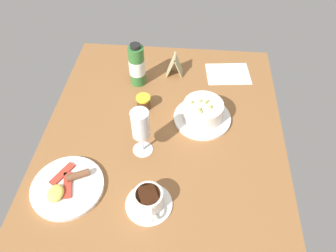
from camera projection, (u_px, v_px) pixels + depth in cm
name	position (u px, v px, depth cm)	size (l,w,h in cm)	color
ground_plane	(162.00, 144.00, 110.00)	(110.00, 84.00, 3.00)	brown
porridge_bowl	(203.00, 112.00, 112.98)	(20.77, 20.77, 8.38)	white
cutlery_setting	(227.00, 73.00, 132.59)	(15.65, 19.25, 0.90)	white
coffee_cup	(149.00, 200.00, 91.10)	(13.88, 13.88, 6.25)	white
wine_glass	(141.00, 126.00, 97.56)	(6.73, 6.73, 18.01)	white
jam_jar	(144.00, 102.00, 117.75)	(5.29, 5.29, 5.29)	#503019
sauce_bottle_green	(137.00, 66.00, 122.88)	(6.21, 6.21, 18.06)	#337233
breakfast_plate	(67.00, 187.00, 96.15)	(22.15, 22.15, 3.70)	white
menu_card	(174.00, 65.00, 129.42)	(5.57, 7.24, 9.26)	tan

